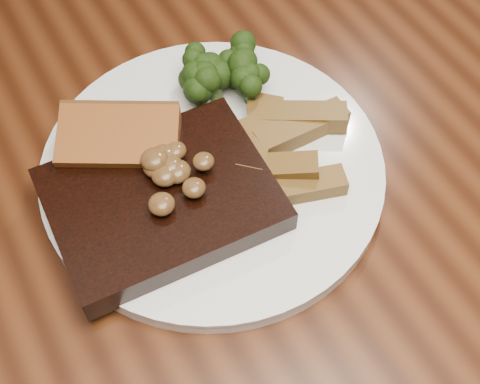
# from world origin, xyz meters

# --- Properties ---
(dining_table) EXTENTS (1.60, 0.90, 0.75)m
(dining_table) POSITION_xyz_m (0.00, 0.00, 0.66)
(dining_table) COLOR #441F0D
(dining_table) RESTS_ON ground
(chair_far) EXTENTS (0.47, 0.47, 0.84)m
(chair_far) POSITION_xyz_m (-0.02, 0.59, 0.45)
(chair_far) COLOR black
(chair_far) RESTS_ON ground
(plate) EXTENTS (0.36, 0.36, 0.01)m
(plate) POSITION_xyz_m (0.02, 0.03, 0.76)
(plate) COLOR white
(plate) RESTS_ON dining_table
(steak) EXTENTS (0.19, 0.15, 0.03)m
(steak) POSITION_xyz_m (-0.04, 0.02, 0.78)
(steak) COLOR black
(steak) RESTS_ON plate
(steak_bone) EXTENTS (0.15, 0.02, 0.02)m
(steak_bone) POSITION_xyz_m (-0.04, -0.05, 0.77)
(steak_bone) COLOR beige
(steak_bone) RESTS_ON plate
(mushroom_pile) EXTENTS (0.07, 0.07, 0.03)m
(mushroom_pile) POSITION_xyz_m (-0.03, 0.02, 0.80)
(mushroom_pile) COLOR brown
(mushroom_pile) RESTS_ON steak
(garlic_bread) EXTENTS (0.12, 0.10, 0.02)m
(garlic_bread) POSITION_xyz_m (-0.05, 0.08, 0.77)
(garlic_bread) COLOR #914A1A
(garlic_bread) RESTS_ON plate
(potato_wedges) EXTENTS (0.12, 0.12, 0.02)m
(potato_wedges) POSITION_xyz_m (0.09, 0.02, 0.77)
(potato_wedges) COLOR brown
(potato_wedges) RESTS_ON plate
(broccoli_cluster) EXTENTS (0.08, 0.08, 0.04)m
(broccoli_cluster) POSITION_xyz_m (0.07, 0.10, 0.78)
(broccoli_cluster) COLOR #1B320B
(broccoli_cluster) RESTS_ON plate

